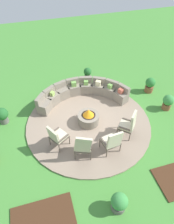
{
  "coord_description": "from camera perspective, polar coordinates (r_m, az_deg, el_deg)",
  "views": [
    {
      "loc": [
        -1.63,
        -5.41,
        6.1
      ],
      "look_at": [
        0.0,
        0.2,
        0.45
      ],
      "focal_mm": 32.74,
      "sensor_mm": 36.0,
      "label": 1
    }
  ],
  "objects": [
    {
      "name": "potted_plant_1",
      "position": [
        6.25,
        8.96,
        -23.7
      ],
      "size": [
        0.49,
        0.49,
        0.69
      ],
      "color": "#605B56",
      "rests_on": "ground_plane"
    },
    {
      "name": "fire_pit",
      "position": [
        8.08,
        0.4,
        -1.58
      ],
      "size": [
        0.85,
        0.85,
        0.69
      ],
      "color": "gray",
      "rests_on": "patio_circle"
    },
    {
      "name": "lounge_chair_back_left",
      "position": [
        7.0,
        7.0,
        -8.03
      ],
      "size": [
        0.67,
        0.62,
        1.07
      ],
      "rotation": [
        0.0,
        0.0,
        6.46
      ],
      "color": "brown",
      "rests_on": "patio_circle"
    },
    {
      "name": "lounge_chair_front_left",
      "position": [
        7.18,
        -8.39,
        -6.6
      ],
      "size": [
        0.75,
        0.77,
        1.04
      ],
      "rotation": [
        0.0,
        0.0,
        5.27
      ],
      "color": "brown",
      "rests_on": "patio_circle"
    },
    {
      "name": "potted_plant_4",
      "position": [
        9.34,
        21.66,
        2.68
      ],
      "size": [
        0.46,
        0.46,
        0.71
      ],
      "color": "brown",
      "rests_on": "ground_plane"
    },
    {
      "name": "patio_circle",
      "position": [
        8.29,
        0.39,
        -3.01
      ],
      "size": [
        4.98,
        4.98,
        0.06
      ],
      "primitive_type": "cylinder",
      "color": "gray",
      "rests_on": "ground_plane"
    },
    {
      "name": "lounge_chair_back_right",
      "position": [
        7.57,
        11.64,
        -3.33
      ],
      "size": [
        0.75,
        0.77,
        1.15
      ],
      "rotation": [
        0.0,
        0.0,
        7.14
      ],
      "color": "brown",
      "rests_on": "patio_circle"
    },
    {
      "name": "potted_plant_3",
      "position": [
        10.42,
        0.16,
        10.74
      ],
      "size": [
        0.39,
        0.39,
        0.68
      ],
      "color": "#605B56",
      "rests_on": "ground_plane"
    },
    {
      "name": "curved_stone_bench",
      "position": [
        9.19,
        -1.5,
        5.49
      ],
      "size": [
        4.02,
        1.69,
        0.76
      ],
      "color": "gray",
      "rests_on": "patio_circle"
    },
    {
      "name": "potted_plant_5",
      "position": [
        8.75,
        -22.6,
        -0.8
      ],
      "size": [
        0.49,
        0.49,
        0.71
      ],
      "color": "#605B56",
      "rests_on": "ground_plane"
    },
    {
      "name": "mulch_bed_left",
      "position": [
        6.51,
        -12.09,
        -27.37
      ],
      "size": [
        1.76,
        1.13,
        0.04
      ],
      "primitive_type": "cube",
      "color": "#472B19",
      "rests_on": "ground_plane"
    },
    {
      "name": "ground_plane",
      "position": [
        8.31,
        0.39,
        -3.15
      ],
      "size": [
        24.0,
        24.0,
        0.0
      ],
      "primitive_type": "plane",
      "color": "#478C38"
    },
    {
      "name": "lounge_chair_front_right",
      "position": [
        6.8,
        -1.1,
        -9.33
      ],
      "size": [
        0.72,
        0.71,
        1.17
      ],
      "rotation": [
        0.0,
        0.0,
        5.96
      ],
      "color": "brown",
      "rests_on": "patio_circle"
    },
    {
      "name": "potted_plant_2",
      "position": [
        10.06,
        17.17,
        7.33
      ],
      "size": [
        0.45,
        0.45,
        0.74
      ],
      "color": "brown",
      "rests_on": "ground_plane"
    }
  ]
}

